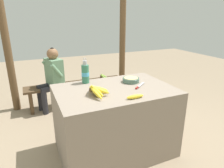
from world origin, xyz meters
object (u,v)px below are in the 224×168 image
object	(u,v)px
banana_bunch_ripe	(96,90)
support_post_far	(123,34)
support_post_near	(6,39)
serving_bowl	(131,80)
water_bottle	(85,73)
knife	(139,86)
banana_bunch_green	(103,76)
seated_vendor	(52,75)
wooden_bench	(76,86)
loose_banana_front	(135,97)

from	to	relation	value
banana_bunch_ripe	support_post_far	distance (m)	2.19
support_post_near	support_post_far	world-z (taller)	same
serving_bowl	support_post_far	distance (m)	1.76
water_bottle	support_post_near	bearing A→B (deg)	122.02
serving_bowl	support_post_far	xyz separation A→B (m)	(0.67, 1.58, 0.38)
knife	banana_bunch_green	bearing A→B (deg)	45.33
banana_bunch_ripe	banana_bunch_green	xyz separation A→B (m)	(0.70, 1.60, -0.39)
water_bottle	knife	size ratio (longest dim) A/B	1.48
knife	water_bottle	bearing A→B (deg)	104.45
seated_vendor	support_post_near	distance (m)	0.89
wooden_bench	support_post_near	size ratio (longest dim) A/B	0.74
water_bottle	seated_vendor	xyz separation A→B (m)	(-0.25, 1.14, -0.30)
seated_vendor	support_post_near	xyz separation A→B (m)	(-0.61, 0.25, 0.59)
water_bottle	banana_bunch_green	distance (m)	1.44
serving_bowl	support_post_near	xyz separation A→B (m)	(-1.38, 1.58, 0.38)
seated_vendor	wooden_bench	bearing A→B (deg)	170.18
water_bottle	support_post_far	bearing A→B (deg)	49.61
knife	support_post_near	distance (m)	2.28
water_bottle	seated_vendor	world-z (taller)	water_bottle
loose_banana_front	knife	world-z (taller)	loose_banana_front
wooden_bench	loose_banana_front	bearing A→B (deg)	-85.57
water_bottle	loose_banana_front	bearing A→B (deg)	-65.47
banana_bunch_ripe	water_bottle	size ratio (longest dim) A/B	1.13
loose_banana_front	support_post_far	xyz separation A→B (m)	(0.88, 2.04, 0.39)
banana_bunch_green	support_post_far	world-z (taller)	support_post_far
water_bottle	seated_vendor	distance (m)	1.21
knife	support_post_near	world-z (taller)	support_post_near
loose_banana_front	support_post_far	distance (m)	2.26
loose_banana_front	seated_vendor	world-z (taller)	seated_vendor
serving_bowl	loose_banana_front	size ratio (longest dim) A/B	1.09
support_post_near	support_post_far	xyz separation A→B (m)	(2.05, 0.00, 0.00)
loose_banana_front	wooden_bench	world-z (taller)	loose_banana_front
knife	seated_vendor	bearing A→B (deg)	78.22
water_bottle	seated_vendor	size ratio (longest dim) A/B	0.28
wooden_bench	support_post_near	xyz separation A→B (m)	(-1.02, 0.20, 0.86)
water_bottle	wooden_bench	world-z (taller)	water_bottle
serving_bowl	seated_vendor	world-z (taller)	seated_vendor
loose_banana_front	knife	xyz separation A→B (m)	(0.20, 0.27, -0.01)
knife	serving_bowl	bearing A→B (deg)	50.57
serving_bowl	seated_vendor	bearing A→B (deg)	119.71
loose_banana_front	support_post_near	distance (m)	2.38
banana_bunch_ripe	loose_banana_front	distance (m)	0.40
wooden_bench	banana_bunch_green	distance (m)	0.54
banana_bunch_ripe	banana_bunch_green	world-z (taller)	banana_bunch_ripe
wooden_bench	banana_bunch_green	size ratio (longest dim) A/B	6.43
support_post_near	banana_bunch_green	bearing A→B (deg)	-7.41
banana_bunch_ripe	serving_bowl	bearing A→B (deg)	23.38
banana_bunch_ripe	water_bottle	xyz separation A→B (m)	(0.02, 0.42, 0.06)
seated_vendor	support_post_far	size ratio (longest dim) A/B	0.44
serving_bowl	water_bottle	world-z (taller)	water_bottle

